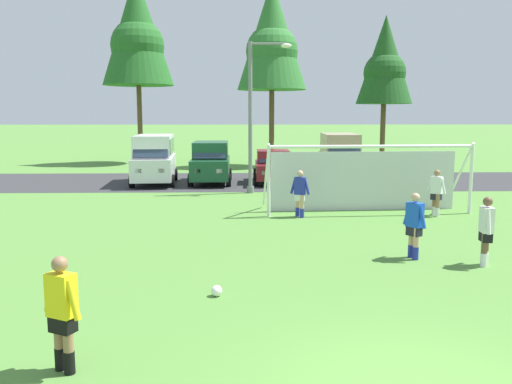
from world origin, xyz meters
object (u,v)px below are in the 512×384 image
(soccer_ball, at_px, (217,291))
(referee, at_px, (62,315))
(player_winger_left, at_px, (486,231))
(parked_car_slot_far_left, at_px, (154,158))
(player_winger_right, at_px, (300,194))
(parked_car_slot_center, at_px, (340,155))
(soccer_goal, at_px, (365,177))
(street_lamp, at_px, (255,116))
(player_defender_far, at_px, (414,226))
(parked_car_slot_left, at_px, (211,162))
(player_striker_near, at_px, (436,193))
(parked_car_slot_center_left, at_px, (273,166))

(soccer_ball, bearing_deg, referee, -122.62)
(player_winger_left, bearing_deg, parked_car_slot_far_left, 123.12)
(player_winger_right, relative_size, parked_car_slot_center, 0.33)
(player_winger_left, bearing_deg, parked_car_slot_center, 90.70)
(soccer_goal, height_order, referee, soccer_goal)
(parked_car_slot_far_left, bearing_deg, street_lamp, -34.50)
(soccer_goal, relative_size, player_winger_right, 4.58)
(soccer_ball, bearing_deg, parked_car_slot_far_left, 102.79)
(soccer_ball, distance_m, player_winger_left, 6.57)
(player_defender_far, bearing_deg, referee, -139.54)
(player_defender_far, xyz_separation_m, player_winger_left, (1.48, -0.66, 0.00))
(parked_car_slot_left, bearing_deg, soccer_ball, -86.50)
(soccer_ball, xyz_separation_m, player_striker_near, (7.34, 8.25, 0.71))
(soccer_goal, height_order, parked_car_slot_center_left, soccer_goal)
(player_winger_right, distance_m, parked_car_slot_far_left, 11.53)
(street_lamp, bearing_deg, player_striker_near, -43.46)
(soccer_goal, xyz_separation_m, player_striker_near, (2.28, -1.05, -0.47))
(referee, xyz_separation_m, parked_car_slot_left, (0.86, 20.92, 0.29))
(referee, bearing_deg, soccer_ball, 57.38)
(soccer_ball, relative_size, player_striker_near, 0.13)
(player_defender_far, height_order, parked_car_slot_center, parked_car_slot_center)
(player_winger_right, bearing_deg, parked_car_slot_center, 73.01)
(referee, bearing_deg, player_winger_right, 68.26)
(player_striker_near, relative_size, player_winger_left, 1.00)
(player_winger_right, height_order, parked_car_slot_far_left, parked_car_slot_far_left)
(soccer_ball, distance_m, referee, 3.69)
(soccer_ball, height_order, parked_car_slot_center, parked_car_slot_center)
(soccer_ball, xyz_separation_m, street_lamp, (1.10, 14.16, 3.41))
(soccer_ball, bearing_deg, player_winger_right, 72.83)
(referee, xyz_separation_m, player_defender_far, (6.69, 5.71, 0.00))
(soccer_goal, height_order, parked_car_slot_left, soccer_goal)
(parked_car_slot_center_left, bearing_deg, parked_car_slot_left, 178.87)
(soccer_goal, xyz_separation_m, parked_car_slot_center, (0.95, 10.26, 0.05))
(player_striker_near, distance_m, player_defender_far, 6.16)
(soccer_goal, height_order, parked_car_slot_center, soccer_goal)
(parked_car_slot_far_left, distance_m, street_lamp, 6.58)
(player_winger_left, xyz_separation_m, player_winger_right, (-3.69, 6.20, 0.00))
(parked_car_slot_far_left, xyz_separation_m, parked_car_slot_center, (10.02, 1.89, 0.00))
(parked_car_slot_center_left, bearing_deg, player_striker_near, -61.58)
(soccer_ball, distance_m, parked_car_slot_center_left, 17.96)
(parked_car_slot_left, bearing_deg, street_lamp, -59.36)
(parked_car_slot_center_left, bearing_deg, parked_car_slot_far_left, -178.77)
(parked_car_slot_left, xyz_separation_m, street_lamp, (2.20, -3.71, 2.40))
(street_lamp, bearing_deg, player_defender_far, -72.45)
(referee, distance_m, player_defender_far, 8.80)
(soccer_goal, distance_m, referee, 14.21)
(referee, distance_m, parked_car_slot_left, 20.94)
(soccer_goal, distance_m, parked_car_slot_left, 10.55)
(parked_car_slot_center_left, relative_size, street_lamp, 0.62)
(referee, bearing_deg, player_striker_near, 50.56)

